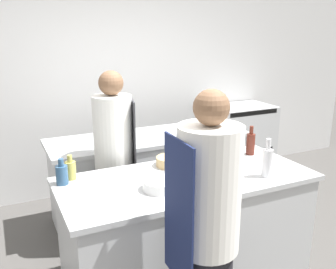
{
  "coord_description": "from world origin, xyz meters",
  "views": [
    {
      "loc": [
        -1.29,
        -2.38,
        2.03
      ],
      "look_at": [
        0.0,
        0.35,
        1.17
      ],
      "focal_mm": 40.0,
      "sensor_mm": 36.0,
      "label": 1
    }
  ],
  "objects": [
    {
      "name": "bottle_wine",
      "position": [
        0.56,
        0.27,
        1.05
      ],
      "size": [
        0.09,
        0.09,
        0.32
      ],
      "color": "black",
      "rests_on": "prep_counter"
    },
    {
      "name": "bottle_water",
      "position": [
        -0.9,
        0.27,
        1.0
      ],
      "size": [
        0.09,
        0.09,
        0.2
      ],
      "color": "#2D5175",
      "rests_on": "prep_counter"
    },
    {
      "name": "bowl_mixing_large",
      "position": [
        -0.29,
        -0.13,
        0.96
      ],
      "size": [
        0.24,
        0.24,
        0.07
      ],
      "color": "white",
      "rests_on": "prep_counter"
    },
    {
      "name": "cup",
      "position": [
        0.49,
        0.36,
        0.97
      ],
      "size": [
        0.08,
        0.08,
        0.09
      ],
      "color": "#33477F",
      "rests_on": "prep_counter"
    },
    {
      "name": "chef_at_prep_near",
      "position": [
        -0.27,
        -0.74,
        0.87
      ],
      "size": [
        0.38,
        0.37,
        1.73
      ],
      "rotation": [
        0.0,
        0.0,
        1.55
      ],
      "color": "black",
      "rests_on": "ground_plane"
    },
    {
      "name": "bottle_olive_oil",
      "position": [
        -0.12,
        -0.21,
        1.01
      ],
      "size": [
        0.07,
        0.07,
        0.21
      ],
      "color": "#19471E",
      "rests_on": "prep_counter"
    },
    {
      "name": "pass_counter",
      "position": [
        0.17,
        1.18,
        0.46
      ],
      "size": [
        2.14,
        0.73,
        0.92
      ],
      "color": "#B7BABC",
      "rests_on": "ground_plane"
    },
    {
      "name": "oven_range",
      "position": [
        1.79,
        1.78,
        0.5
      ],
      "size": [
        0.89,
        0.61,
        1.0
      ],
      "color": "#B7BABC",
      "rests_on": "ground_plane"
    },
    {
      "name": "bottle_sauce",
      "position": [
        -0.83,
        0.34,
        1.0
      ],
      "size": [
        0.08,
        0.08,
        0.19
      ],
      "color": "#B2A84C",
      "rests_on": "prep_counter"
    },
    {
      "name": "chef_at_stove",
      "position": [
        -0.36,
        0.72,
        0.85
      ],
      "size": [
        0.39,
        0.38,
        1.69
      ],
      "rotation": [
        0.0,
        0.0,
        -1.82
      ],
      "color": "black",
      "rests_on": "ground_plane"
    },
    {
      "name": "bottle_vinegar",
      "position": [
        0.77,
        0.22,
        1.03
      ],
      "size": [
        0.08,
        0.08,
        0.27
      ],
      "color": "#5B2319",
      "rests_on": "prep_counter"
    },
    {
      "name": "bowl_prep_small",
      "position": [
        -0.01,
        0.27,
        0.96
      ],
      "size": [
        0.25,
        0.25,
        0.08
      ],
      "color": "tan",
      "rests_on": "prep_counter"
    },
    {
      "name": "cutting_board",
      "position": [
        0.17,
        -0.0,
        0.93
      ],
      "size": [
        0.34,
        0.18,
        0.01
      ],
      "color": "tan",
      "rests_on": "prep_counter"
    },
    {
      "name": "prep_counter",
      "position": [
        0.0,
        0.0,
        0.46
      ],
      "size": [
        1.98,
        0.88,
        0.92
      ],
      "color": "#B7BABC",
      "rests_on": "ground_plane"
    },
    {
      "name": "bottle_cooking_oil",
      "position": [
        0.55,
        -0.26,
        1.04
      ],
      "size": [
        0.08,
        0.08,
        0.31
      ],
      "color": "silver",
      "rests_on": "prep_counter"
    },
    {
      "name": "wall_back",
      "position": [
        0.0,
        2.13,
        1.4
      ],
      "size": [
        8.0,
        0.06,
        2.8
      ],
      "color": "silver",
      "rests_on": "ground_plane"
    }
  ]
}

